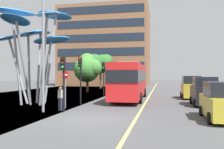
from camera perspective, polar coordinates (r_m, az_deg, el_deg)
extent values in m
cube|color=#4C4C4F|center=(13.93, -5.19, -10.43)|extent=(120.00, 240.00, 0.10)
cube|color=#E0D666|center=(13.43, 5.31, -10.61)|extent=(0.16, 144.00, 0.01)
cube|color=red|center=(24.44, 4.21, -1.41)|extent=(2.63, 11.43, 3.11)
cube|color=black|center=(24.44, 4.21, -0.38)|extent=(2.66, 11.55, 1.00)
cube|color=yellow|center=(30.06, 5.44, 1.22)|extent=(1.38, 0.12, 0.36)
cube|color=#B2B2B7|center=(24.46, 4.21, 2.52)|extent=(1.92, 4.01, 0.24)
cylinder|color=black|center=(27.92, 7.60, -4.18)|extent=(0.29, 0.96, 0.96)
cylinder|color=black|center=(28.17, 2.50, -4.15)|extent=(0.29, 0.96, 0.96)
cylinder|color=black|center=(21.28, 6.60, -5.44)|extent=(0.29, 0.96, 0.96)
cylinder|color=black|center=(21.61, -0.06, -5.36)|extent=(0.29, 0.96, 0.96)
cylinder|color=#9EA0A5|center=(21.06, -15.08, 0.45)|extent=(1.24, 0.36, 5.36)
ellipsoid|color=#388EDB|center=(20.98, -13.90, 7.75)|extent=(3.55, 1.78, 0.89)
cylinder|color=#9EA0A5|center=(22.58, -14.09, 3.63)|extent=(0.87, 1.28, 7.89)
ellipsoid|color=#388EDB|center=(23.49, -12.86, 13.19)|extent=(3.18, 3.84, 0.64)
cylinder|color=#9EA0A5|center=(22.98, -16.61, 1.74)|extent=(0.53, 1.47, 6.43)
ellipsoid|color=#4299E0|center=(23.91, -16.21, 9.36)|extent=(2.34, 3.65, 0.82)
cylinder|color=#9EA0A5|center=(23.00, -18.69, 1.39)|extent=(0.64, 0.59, 6.13)
ellipsoid|color=#2D7FD1|center=(23.50, -18.87, 8.85)|extent=(3.68, 3.51, 0.59)
cylinder|color=#9EA0A5|center=(22.81, -20.98, 0.94)|extent=(2.20, 0.52, 5.81)
ellipsoid|color=#388EDB|center=(23.70, -22.83, 7.87)|extent=(4.47, 2.13, 1.03)
cylinder|color=#9EA0A5|center=(21.29, -21.23, 3.41)|extent=(0.77, 0.85, 7.53)
ellipsoid|color=#4299E0|center=(21.75, -22.19, 13.36)|extent=(3.59, 3.84, 0.43)
cylinder|color=#9EA0A5|center=(20.64, -19.84, 2.27)|extent=(0.47, 1.89, 6.67)
ellipsoid|color=#2D7FD1|center=(20.42, -21.38, 11.68)|extent=(1.86, 2.99, 0.81)
cylinder|color=#9EA0A5|center=(19.93, -15.63, 2.96)|extent=(1.41, 1.28, 7.08)
ellipsoid|color=#4299E0|center=(19.75, -14.79, 13.31)|extent=(3.70, 3.46, 0.91)
cylinder|color=black|center=(16.41, -11.12, -2.35)|extent=(0.12, 0.12, 3.61)
cube|color=black|center=(16.29, -11.31, 2.58)|extent=(0.28, 0.24, 0.80)
sphere|color=#390706|center=(16.18, -11.48, 3.52)|extent=(0.18, 0.18, 0.18)
sphere|color=#3A2707|center=(16.17, -11.48, 2.60)|extent=(0.18, 0.18, 0.18)
sphere|color=green|center=(16.16, -11.49, 1.68)|extent=(0.18, 0.18, 0.18)
cylinder|color=black|center=(21.01, -7.28, -1.41)|extent=(0.12, 0.12, 3.96)
cube|color=black|center=(20.90, -7.40, 2.91)|extent=(0.28, 0.24, 0.80)
sphere|color=red|center=(20.79, -7.51, 3.64)|extent=(0.18, 0.18, 0.18)
sphere|color=#3A2707|center=(20.78, -7.51, 2.93)|extent=(0.18, 0.18, 0.18)
sphere|color=black|center=(20.77, -7.52, 2.21)|extent=(0.18, 0.18, 0.18)
cylinder|color=black|center=(27.80, -1.93, -1.16)|extent=(0.12, 0.12, 3.91)
cube|color=black|center=(27.68, -2.00, 2.06)|extent=(0.28, 0.24, 0.80)
sphere|color=#390706|center=(27.56, -2.06, 2.61)|extent=(0.18, 0.18, 0.18)
sphere|color=#3A2707|center=(27.55, -2.06, 2.07)|extent=(0.18, 0.18, 0.18)
sphere|color=green|center=(27.54, -2.06, 1.53)|extent=(0.18, 0.18, 0.18)
cube|color=gold|center=(14.64, 24.16, -6.82)|extent=(1.74, 4.26, 1.10)
cube|color=black|center=(14.56, 24.16, -3.11)|extent=(1.60, 2.34, 0.79)
cylinder|color=black|center=(15.82, 20.00, -7.90)|extent=(0.20, 0.60, 0.60)
cylinder|color=black|center=(13.25, 21.72, -9.41)|extent=(0.20, 0.60, 0.60)
cube|color=black|center=(21.08, 20.67, -4.43)|extent=(1.81, 3.89, 1.37)
cube|color=black|center=(21.03, 20.67, -1.54)|extent=(1.66, 2.14, 0.76)
cylinder|color=black|center=(22.47, 22.46, -5.61)|extent=(0.20, 0.60, 0.60)
cylinder|color=black|center=(22.20, 17.86, -5.68)|extent=(0.20, 0.60, 0.60)
cylinder|color=black|center=(20.12, 23.78, -6.24)|extent=(0.20, 0.60, 0.60)
cylinder|color=black|center=(19.81, 18.64, -6.34)|extent=(0.20, 0.60, 0.60)
cube|color=gold|center=(26.85, 17.94, -3.53)|extent=(1.87, 3.81, 1.36)
cube|color=black|center=(26.81, 17.93, -1.20)|extent=(1.72, 2.09, 0.83)
cylinder|color=black|center=(28.18, 19.56, -4.51)|extent=(0.20, 0.60, 0.60)
cylinder|color=black|center=(27.98, 15.75, -4.54)|extent=(0.20, 0.60, 0.60)
cylinder|color=black|center=(25.85, 20.30, -4.90)|extent=(0.20, 0.60, 0.60)
cylinder|color=black|center=(25.63, 16.15, -4.94)|extent=(0.20, 0.60, 0.60)
cylinder|color=gray|center=(16.94, -15.66, 6.11)|extent=(0.18, 0.18, 8.57)
cylinder|color=brown|center=(35.60, -5.75, -2.02)|extent=(0.35, 0.35, 2.57)
sphere|color=#428438|center=(34.68, -5.89, 1.20)|extent=(3.63, 3.63, 3.63)
sphere|color=#428438|center=(36.36, -5.83, 3.02)|extent=(2.44, 2.44, 2.44)
sphere|color=#428438|center=(34.29, -4.51, 1.53)|extent=(2.56, 2.56, 2.56)
cylinder|color=brown|center=(45.19, -2.67, -1.04)|extent=(0.36, 0.36, 3.51)
sphere|color=#2D6B2D|center=(45.85, -1.32, 3.17)|extent=(2.54, 2.54, 2.54)
sphere|color=#2D6B2D|center=(45.30, -2.26, 2.53)|extent=(3.43, 3.43, 3.43)
sphere|color=#2D6B2D|center=(45.02, -4.17, 2.43)|extent=(3.72, 3.72, 3.72)
sphere|color=#2D6B2D|center=(44.85, -3.65, 2.61)|extent=(2.95, 2.95, 2.95)
cylinder|color=#2D3342|center=(17.31, -11.92, -6.78)|extent=(0.29, 0.29, 0.87)
cylinder|color=#B2A89E|center=(17.24, -11.92, -4.43)|extent=(0.34, 0.34, 0.55)
sphere|color=beige|center=(17.22, -11.92, -3.14)|extent=(0.22, 0.22, 0.22)
cylinder|color=gray|center=(18.56, -10.77, -3.43)|extent=(0.08, 0.08, 2.75)
cylinder|color=red|center=(18.50, -10.81, -0.11)|extent=(0.60, 0.03, 0.60)
cube|color=white|center=(18.48, -10.84, -0.11)|extent=(0.40, 0.04, 0.11)
cube|color=#8E6042|center=(59.75, -1.40, 6.29)|extent=(20.57, 12.76, 18.34)
cube|color=#1E2838|center=(53.18, -2.94, 1.97)|extent=(19.34, 0.08, 1.71)
cube|color=#1E2838|center=(53.39, -2.93, 5.25)|extent=(19.34, 0.08, 1.71)
cube|color=#1E2838|center=(53.76, -2.93, 8.49)|extent=(19.34, 0.08, 1.71)
cube|color=#1E2838|center=(54.31, -2.93, 11.68)|extent=(19.34, 0.08, 1.71)
cube|color=#1E2838|center=(55.02, -2.93, 14.80)|extent=(19.34, 0.08, 1.71)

